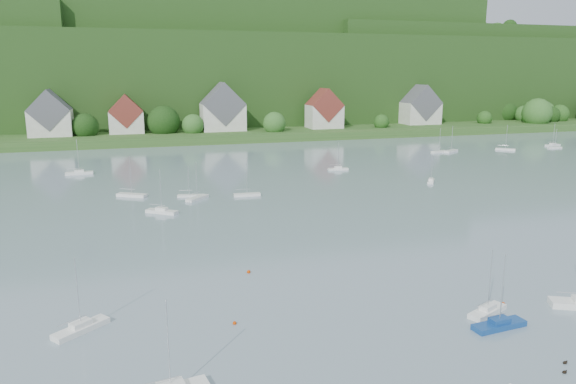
% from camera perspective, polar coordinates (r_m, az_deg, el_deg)
% --- Properties ---
extents(far_shore_strip, '(600.00, 60.00, 3.00)m').
position_cam_1_polar(far_shore_strip, '(215.33, -8.82, 6.45)').
color(far_shore_strip, '#2E5821').
rests_on(far_shore_strip, ground).
extents(forested_ridge, '(620.00, 181.22, 69.89)m').
position_cam_1_polar(forested_ridge, '(282.25, -10.83, 12.19)').
color(forested_ridge, '#173D13').
rests_on(forested_ridge, ground).
extents(village_building_0, '(14.00, 10.40, 16.00)m').
position_cam_1_polar(village_building_0, '(201.52, -24.18, 7.36)').
color(village_building_0, beige).
rests_on(village_building_0, far_shore_strip).
extents(village_building_1, '(12.00, 9.36, 14.00)m').
position_cam_1_polar(village_building_1, '(201.82, -17.00, 7.70)').
color(village_building_1, beige).
rests_on(village_building_1, far_shore_strip).
extents(village_building_2, '(16.00, 11.44, 18.00)m').
position_cam_1_polar(village_building_2, '(203.47, -7.03, 8.62)').
color(village_building_2, beige).
rests_on(village_building_2, far_shore_strip).
extents(village_building_3, '(13.00, 10.40, 15.50)m').
position_cam_1_polar(village_building_3, '(211.90, 3.92, 8.62)').
color(village_building_3, beige).
rests_on(village_building_3, far_shore_strip).
extents(village_building_4, '(15.00, 10.40, 16.50)m').
position_cam_1_polar(village_building_4, '(234.81, 14.05, 8.72)').
color(village_building_4, beige).
rests_on(village_building_4, far_shore_strip).
extents(near_sailboat_1, '(5.80, 2.13, 7.66)m').
position_cam_1_polar(near_sailboat_1, '(57.54, 21.74, -13.03)').
color(near_sailboat_1, navy).
rests_on(near_sailboat_1, ground).
extents(near_sailboat_3, '(5.37, 3.41, 7.05)m').
position_cam_1_polar(near_sailboat_3, '(60.20, 20.64, -11.79)').
color(near_sailboat_3, white).
rests_on(near_sailboat_3, ground).
extents(near_sailboat_6, '(5.35, 4.68, 7.53)m').
position_cam_1_polar(near_sailboat_6, '(56.74, -21.36, -13.38)').
color(near_sailboat_6, white).
rests_on(near_sailboat_6, ground).
extents(mooring_buoy_0, '(0.38, 0.38, 0.38)m').
position_cam_1_polar(mooring_buoy_0, '(54.84, -5.76, -13.94)').
color(mooring_buoy_0, '#CB3900').
rests_on(mooring_buoy_0, ground).
extents(mooring_buoy_2, '(0.40, 0.40, 0.40)m').
position_cam_1_polar(mooring_buoy_2, '(63.12, 22.10, -11.15)').
color(mooring_buoy_2, '#CB3900').
rests_on(mooring_buoy_2, ground).
extents(mooring_buoy_3, '(0.46, 0.46, 0.46)m').
position_cam_1_polar(mooring_buoy_3, '(67.45, -4.24, -8.65)').
color(mooring_buoy_3, '#CB3900').
rests_on(mooring_buoy_3, ground).
extents(duck_pair, '(1.65, 1.47, 0.31)m').
position_cam_1_polar(duck_pair, '(52.95, 27.61, -16.34)').
color(duck_pair, black).
rests_on(duck_pair, ground).
extents(far_sailboat_cluster, '(198.19, 69.85, 8.71)m').
position_cam_1_polar(far_sailboat_cluster, '(136.18, -1.55, 2.51)').
color(far_sailboat_cluster, white).
rests_on(far_sailboat_cluster, ground).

